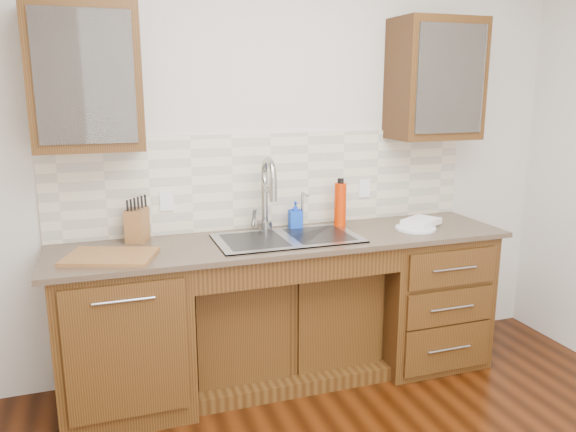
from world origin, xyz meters
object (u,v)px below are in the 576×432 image
object	(u,v)px
plate	(415,228)
knife_block	(137,225)
soap_bottle	(295,215)
water_bottle	(340,205)
cutting_board	(110,257)

from	to	relation	value
plate	knife_block	bearing A→B (deg)	169.86
soap_bottle	knife_block	distance (m)	0.96
water_bottle	cutting_board	distance (m)	1.43
knife_block	soap_bottle	bearing A→B (deg)	17.72
soap_bottle	cutting_board	xyz separation A→B (m)	(-1.12, -0.28, -0.08)
water_bottle	knife_block	world-z (taller)	water_bottle
soap_bottle	water_bottle	distance (m)	0.29
plate	knife_block	world-z (taller)	knife_block
knife_block	cutting_board	bearing A→B (deg)	-97.50
water_bottle	knife_block	xyz separation A→B (m)	(-1.24, 0.08, -0.05)
water_bottle	plate	distance (m)	0.49
water_bottle	plate	size ratio (longest dim) A/B	1.11
water_bottle	cutting_board	size ratio (longest dim) A/B	0.63
water_bottle	cutting_board	xyz separation A→B (m)	(-1.41, -0.24, -0.13)
plate	cutting_board	xyz separation A→B (m)	(-1.83, -0.02, 0.00)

